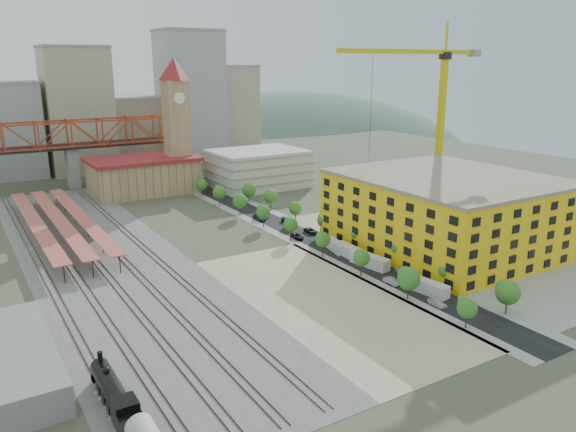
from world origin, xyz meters
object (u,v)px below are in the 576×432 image
car_0 (437,303)px  site_trailer_c (350,252)px  site_trailer_a (426,287)px  locomotive (118,403)px  site_trailer_b (370,261)px  site_trailer_d (335,246)px  tower_crane (434,100)px  construction_building (447,212)px  clock_tower (176,112)px

car_0 → site_trailer_c: bearing=84.5°
site_trailer_a → locomotive: bearing=-179.8°
site_trailer_b → site_trailer_d: bearing=81.6°
tower_crane → locomotive: bearing=-153.9°
locomotive → tower_crane: size_ratio=0.41×
site_trailer_c → car_0: (-3.00, -31.83, -0.68)m
locomotive → site_trailer_c: bearing=27.9°
construction_building → locomotive: (-92.00, -28.76, -7.19)m
site_trailer_c → site_trailer_d: site_trailer_c is taller
locomotive → site_trailer_d: 77.75m
site_trailer_a → site_trailer_d: size_ratio=1.11×
locomotive → site_trailer_b: 71.47m
clock_tower → tower_crane: 91.56m
clock_tower → tower_crane: bearing=-54.4°
site_trailer_a → site_trailer_c: size_ratio=0.97×
construction_building → locomotive: bearing=-162.6°
locomotive → tower_crane: tower_crane is taller
construction_building → clock_tower: bearing=108.8°
locomotive → site_trailer_d: size_ratio=2.63×
site_trailer_b → locomotive: bearing=-165.9°
site_trailer_c → car_0: bearing=-94.6°
site_trailer_d → car_0: size_ratio=2.13×
construction_building → car_0: bearing=-138.5°
site_trailer_c → car_0: size_ratio=2.43×
construction_building → site_trailer_c: construction_building is taller
site_trailer_d → tower_crane: bearing=28.8°
construction_building → locomotive: construction_building is taller
construction_building → site_trailer_a: (-26.00, -19.62, -8.04)m
site_trailer_c → car_0: site_trailer_c is taller
site_trailer_c → tower_crane: bearing=24.2°
site_trailer_b → site_trailer_c: size_ratio=1.01×
tower_crane → site_trailer_c: size_ratio=5.61×
site_trailer_d → car_0: (-3.00, -37.99, -0.51)m
clock_tower → car_0: size_ratio=12.31×
site_trailer_a → car_0: (-3.00, -6.04, -0.65)m
site_trailer_b → site_trailer_c: site_trailer_b is taller
car_0 → site_trailer_d: bearing=85.4°
site_trailer_a → site_trailer_d: 31.95m
site_trailer_c → construction_building: bearing=-12.6°
tower_crane → site_trailer_b: (-45.09, -27.05, -34.10)m
site_trailer_a → site_trailer_d: (0.00, 31.95, -0.13)m
construction_building → site_trailer_a: construction_building is taller
clock_tower → car_0: (5.00, -125.66, -27.98)m
locomotive → tower_crane: (111.09, 54.47, 33.30)m
construction_building → site_trailer_a: 33.55m
construction_building → site_trailer_d: (-26.00, 12.33, -8.18)m
site_trailer_b → site_trailer_a: bearing=-98.4°
locomotive → car_0: (63.00, 3.10, -1.50)m
clock_tower → site_trailer_a: size_ratio=5.20×
clock_tower → site_trailer_b: clock_tower is taller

